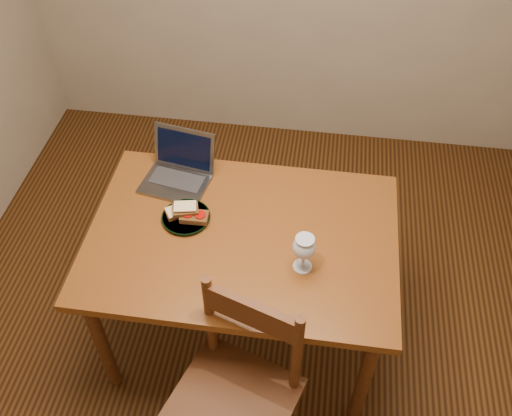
# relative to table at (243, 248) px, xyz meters

# --- Properties ---
(floor) EXTENTS (3.20, 3.20, 0.02)m
(floor) POSITION_rel_table_xyz_m (0.01, 0.04, -0.66)
(floor) COLOR black
(floor) RESTS_ON ground
(table) EXTENTS (1.30, 0.90, 0.74)m
(table) POSITION_rel_table_xyz_m (0.00, 0.00, 0.00)
(table) COLOR #562C0E
(table) RESTS_ON floor
(chair) EXTENTS (0.56, 0.54, 0.48)m
(chair) POSITION_rel_table_xyz_m (0.06, -0.58, -0.14)
(chair) COLOR #39180C
(chair) RESTS_ON floor
(plate) EXTENTS (0.21, 0.21, 0.02)m
(plate) POSITION_rel_table_xyz_m (-0.25, 0.06, 0.09)
(plate) COLOR black
(plate) RESTS_ON table
(sandwich_cheese) EXTENTS (0.12, 0.11, 0.03)m
(sandwich_cheese) POSITION_rel_table_xyz_m (-0.29, 0.07, 0.12)
(sandwich_cheese) COLOR #381E0C
(sandwich_cheese) RESTS_ON plate
(sandwich_tomato) EXTENTS (0.12, 0.07, 0.04)m
(sandwich_tomato) POSITION_rel_table_xyz_m (-0.21, 0.05, 0.12)
(sandwich_tomato) COLOR #381E0C
(sandwich_tomato) RESTS_ON plate
(sandwich_top) EXTENTS (0.12, 0.09, 0.03)m
(sandwich_top) POSITION_rel_table_xyz_m (-0.25, 0.06, 0.14)
(sandwich_top) COLOR #381E0C
(sandwich_top) RESTS_ON plate
(milk_glass) EXTENTS (0.09, 0.09, 0.18)m
(milk_glass) POSITION_rel_table_xyz_m (0.26, -0.13, 0.17)
(milk_glass) COLOR white
(milk_glass) RESTS_ON table
(laptop) EXTENTS (0.34, 0.31, 0.21)m
(laptop) POSITION_rel_table_xyz_m (-0.34, 0.31, 0.14)
(laptop) COLOR slate
(laptop) RESTS_ON table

